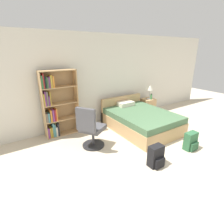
{
  "coord_description": "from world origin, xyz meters",
  "views": [
    {
      "loc": [
        -2.73,
        -1.32,
        2.15
      ],
      "look_at": [
        -0.57,
        1.98,
        0.74
      ],
      "focal_mm": 28.0,
      "sensor_mm": 36.0,
      "label": 1
    }
  ],
  "objects_px": {
    "bookshelf": "(56,106)",
    "table_lamp": "(150,89)",
    "office_chair": "(91,129)",
    "water_bottle": "(151,97)",
    "backpack_black": "(156,157)",
    "bed": "(140,120)",
    "nightstand": "(148,106)",
    "backpack_green": "(191,141)"
  },
  "relations": [
    {
      "from": "water_bottle",
      "to": "backpack_black",
      "type": "distance_m",
      "value": 2.98
    },
    {
      "from": "office_chair",
      "to": "nightstand",
      "type": "xyz_separation_m",
      "value": [
        2.71,
        0.97,
        -0.2
      ]
    },
    {
      "from": "table_lamp",
      "to": "water_bottle",
      "type": "height_order",
      "value": "table_lamp"
    },
    {
      "from": "office_chair",
      "to": "backpack_black",
      "type": "bearing_deg",
      "value": -59.86
    },
    {
      "from": "office_chair",
      "to": "nightstand",
      "type": "distance_m",
      "value": 2.89
    },
    {
      "from": "bed",
      "to": "backpack_green",
      "type": "height_order",
      "value": "bed"
    },
    {
      "from": "bookshelf",
      "to": "backpack_black",
      "type": "bearing_deg",
      "value": -63.35
    },
    {
      "from": "bookshelf",
      "to": "table_lamp",
      "type": "height_order",
      "value": "bookshelf"
    },
    {
      "from": "table_lamp",
      "to": "water_bottle",
      "type": "relative_size",
      "value": 2.44
    },
    {
      "from": "nightstand",
      "to": "water_bottle",
      "type": "relative_size",
      "value": 2.78
    },
    {
      "from": "bed",
      "to": "backpack_green",
      "type": "relative_size",
      "value": 4.77
    },
    {
      "from": "bed",
      "to": "water_bottle",
      "type": "xyz_separation_m",
      "value": [
        1.1,
        0.68,
        0.38
      ]
    },
    {
      "from": "bookshelf",
      "to": "backpack_black",
      "type": "xyz_separation_m",
      "value": [
        1.18,
        -2.36,
        -0.62
      ]
    },
    {
      "from": "backpack_black",
      "to": "backpack_green",
      "type": "bearing_deg",
      "value": -0.31
    },
    {
      "from": "water_bottle",
      "to": "backpack_green",
      "type": "xyz_separation_m",
      "value": [
        -0.89,
        -2.17,
        -0.45
      ]
    },
    {
      "from": "water_bottle",
      "to": "backpack_green",
      "type": "distance_m",
      "value": 2.38
    },
    {
      "from": "backpack_green",
      "to": "bed",
      "type": "bearing_deg",
      "value": 98.02
    },
    {
      "from": "bookshelf",
      "to": "water_bottle",
      "type": "bearing_deg",
      "value": -3.49
    },
    {
      "from": "office_chair",
      "to": "nightstand",
      "type": "bearing_deg",
      "value": 19.73
    },
    {
      "from": "bookshelf",
      "to": "water_bottle",
      "type": "relative_size",
      "value": 8.61
    },
    {
      "from": "office_chair",
      "to": "water_bottle",
      "type": "height_order",
      "value": "office_chair"
    },
    {
      "from": "table_lamp",
      "to": "backpack_green",
      "type": "height_order",
      "value": "table_lamp"
    },
    {
      "from": "nightstand",
      "to": "backpack_green",
      "type": "bearing_deg",
      "value": -110.7
    },
    {
      "from": "water_bottle",
      "to": "backpack_green",
      "type": "relative_size",
      "value": 0.48
    },
    {
      "from": "bookshelf",
      "to": "bed",
      "type": "distance_m",
      "value": 2.33
    },
    {
      "from": "nightstand",
      "to": "backpack_black",
      "type": "relative_size",
      "value": 1.28
    },
    {
      "from": "office_chair",
      "to": "backpack_green",
      "type": "relative_size",
      "value": 2.47
    },
    {
      "from": "nightstand",
      "to": "backpack_black",
      "type": "distance_m",
      "value": 3.0
    },
    {
      "from": "bookshelf",
      "to": "table_lamp",
      "type": "distance_m",
      "value": 3.17
    },
    {
      "from": "bookshelf",
      "to": "table_lamp",
      "type": "xyz_separation_m",
      "value": [
        3.17,
        -0.12,
        0.09
      ]
    },
    {
      "from": "office_chair",
      "to": "water_bottle",
      "type": "distance_m",
      "value": 2.89
    },
    {
      "from": "office_chair",
      "to": "table_lamp",
      "type": "bearing_deg",
      "value": 19.1
    },
    {
      "from": "bed",
      "to": "office_chair",
      "type": "height_order",
      "value": "office_chair"
    },
    {
      "from": "bookshelf",
      "to": "bed",
      "type": "bearing_deg",
      "value": -22.77
    },
    {
      "from": "office_chair",
      "to": "table_lamp",
      "type": "xyz_separation_m",
      "value": [
        2.74,
        0.95,
        0.44
      ]
    },
    {
      "from": "bed",
      "to": "table_lamp",
      "type": "distance_m",
      "value": 1.47
    },
    {
      "from": "office_chair",
      "to": "water_bottle",
      "type": "bearing_deg",
      "value": 17.67
    },
    {
      "from": "table_lamp",
      "to": "backpack_black",
      "type": "distance_m",
      "value": 3.07
    },
    {
      "from": "water_bottle",
      "to": "bed",
      "type": "bearing_deg",
      "value": -148.17
    },
    {
      "from": "bed",
      "to": "office_chair",
      "type": "distance_m",
      "value": 1.67
    },
    {
      "from": "bookshelf",
      "to": "water_bottle",
      "type": "distance_m",
      "value": 3.19
    },
    {
      "from": "nightstand",
      "to": "backpack_black",
      "type": "bearing_deg",
      "value": -131.01
    }
  ]
}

